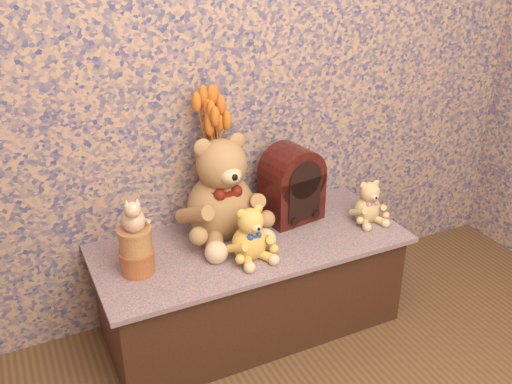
# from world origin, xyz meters

# --- Properties ---
(display_shelf) EXTENTS (1.25, 0.55, 0.42)m
(display_shelf) POSITION_xyz_m (0.00, 1.24, 0.21)
(display_shelf) COLOR #354D6C
(display_shelf) RESTS_ON ground
(teddy_large) EXTENTS (0.37, 0.44, 0.46)m
(teddy_large) POSITION_xyz_m (-0.08, 1.35, 0.65)
(teddy_large) COLOR #AB7B42
(teddy_large) RESTS_ON display_shelf
(teddy_medium) EXTENTS (0.20, 0.23, 0.23)m
(teddy_medium) POSITION_xyz_m (-0.05, 1.13, 0.53)
(teddy_medium) COLOR gold
(teddy_medium) RESTS_ON display_shelf
(teddy_small) EXTENTS (0.17, 0.20, 0.20)m
(teddy_small) POSITION_xyz_m (0.52, 1.18, 0.52)
(teddy_small) COLOR tan
(teddy_small) RESTS_ON display_shelf
(cathedral_radio) EXTENTS (0.26, 0.21, 0.33)m
(cathedral_radio) POSITION_xyz_m (0.24, 1.34, 0.58)
(cathedral_radio) COLOR #360F09
(cathedral_radio) RESTS_ON display_shelf
(ceramic_vase) EXTENTS (0.15, 0.15, 0.20)m
(ceramic_vase) POSITION_xyz_m (-0.08, 1.40, 0.52)
(ceramic_vase) COLOR tan
(ceramic_vase) RESTS_ON display_shelf
(dried_stalks) EXTENTS (0.22, 0.22, 0.38)m
(dried_stalks) POSITION_xyz_m (-0.08, 1.40, 0.81)
(dried_stalks) COLOR #CE6720
(dried_stalks) RESTS_ON ceramic_vase
(biscuit_tin_lower) EXTENTS (0.15, 0.15, 0.09)m
(biscuit_tin_lower) POSITION_xyz_m (-0.46, 1.21, 0.46)
(biscuit_tin_lower) COLOR #BF8238
(biscuit_tin_lower) RESTS_ON display_shelf
(biscuit_tin_upper) EXTENTS (0.14, 0.14, 0.09)m
(biscuit_tin_upper) POSITION_xyz_m (-0.46, 1.21, 0.55)
(biscuit_tin_upper) COLOR #DDB260
(biscuit_tin_upper) RESTS_ON biscuit_tin_lower
(cat_figurine) EXTENTS (0.12, 0.12, 0.14)m
(cat_figurine) POSITION_xyz_m (-0.46, 1.21, 0.67)
(cat_figurine) COLOR silver
(cat_figurine) RESTS_ON biscuit_tin_upper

